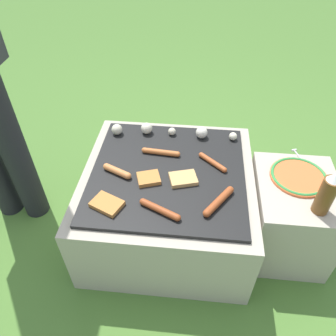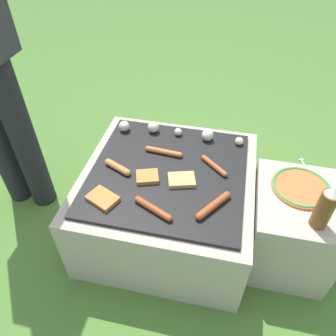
{
  "view_description": "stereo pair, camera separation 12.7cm",
  "coord_description": "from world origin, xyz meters",
  "px_view_note": "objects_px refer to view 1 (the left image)",
  "views": [
    {
      "loc": [
        0.11,
        -1.1,
        1.46
      ],
      "look_at": [
        0.0,
        0.0,
        0.44
      ],
      "focal_mm": 35.0,
      "sensor_mm": 36.0,
      "label": 1
    },
    {
      "loc": [
        0.24,
        -1.08,
        1.46
      ],
      "look_at": [
        0.0,
        0.0,
        0.44
      ],
      "focal_mm": 35.0,
      "sensor_mm": 36.0,
      "label": 2
    }
  ],
  "objects_px": {
    "plate_colorful": "(299,176)",
    "fork_utensil": "(303,161)",
    "sausage_front_center": "(160,210)",
    "condiment_bottle": "(327,194)"
  },
  "relations": [
    {
      "from": "plate_colorful",
      "to": "fork_utensil",
      "type": "relative_size",
      "value": 1.29
    },
    {
      "from": "sausage_front_center",
      "to": "plate_colorful",
      "type": "relative_size",
      "value": 0.7
    },
    {
      "from": "condiment_bottle",
      "to": "sausage_front_center",
      "type": "bearing_deg",
      "value": -173.49
    },
    {
      "from": "sausage_front_center",
      "to": "fork_utensil",
      "type": "relative_size",
      "value": 0.9
    },
    {
      "from": "sausage_front_center",
      "to": "fork_utensil",
      "type": "bearing_deg",
      "value": 30.2
    },
    {
      "from": "fork_utensil",
      "to": "condiment_bottle",
      "type": "bearing_deg",
      "value": -88.9
    },
    {
      "from": "plate_colorful",
      "to": "condiment_bottle",
      "type": "distance_m",
      "value": 0.21
    },
    {
      "from": "condiment_bottle",
      "to": "plate_colorful",
      "type": "bearing_deg",
      "value": 104.33
    },
    {
      "from": "sausage_front_center",
      "to": "plate_colorful",
      "type": "distance_m",
      "value": 0.66
    },
    {
      "from": "plate_colorful",
      "to": "condiment_bottle",
      "type": "bearing_deg",
      "value": -75.67
    }
  ]
}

